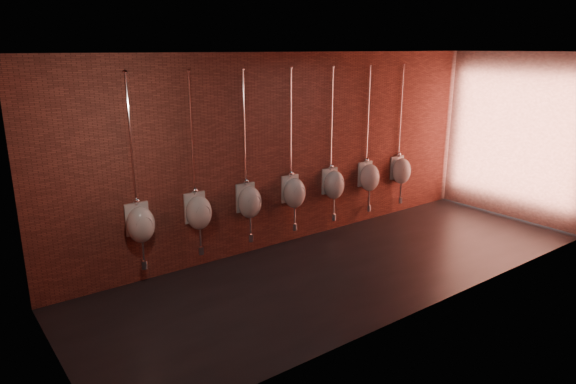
# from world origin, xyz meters

# --- Properties ---
(ground) EXTENTS (8.50, 8.50, 0.00)m
(ground) POSITION_xyz_m (0.00, 0.00, 0.00)
(ground) COLOR black
(ground) RESTS_ON ground
(room_shell) EXTENTS (8.54, 3.04, 3.22)m
(room_shell) POSITION_xyz_m (0.00, 0.00, 2.01)
(room_shell) COLOR black
(room_shell) RESTS_ON ground
(urinal_0) EXTENTS (0.41, 0.36, 2.72)m
(urinal_0) POSITION_xyz_m (-2.78, 1.36, 0.91)
(urinal_0) COLOR silver
(urinal_0) RESTS_ON ground
(urinal_1) EXTENTS (0.41, 0.36, 2.72)m
(urinal_1) POSITION_xyz_m (-1.89, 1.36, 0.91)
(urinal_1) COLOR silver
(urinal_1) RESTS_ON ground
(urinal_2) EXTENTS (0.41, 0.36, 2.72)m
(urinal_2) POSITION_xyz_m (-0.99, 1.36, 0.91)
(urinal_2) COLOR silver
(urinal_2) RESTS_ON ground
(urinal_3) EXTENTS (0.41, 0.36, 2.72)m
(urinal_3) POSITION_xyz_m (-0.10, 1.36, 0.91)
(urinal_3) COLOR silver
(urinal_3) RESTS_ON ground
(urinal_4) EXTENTS (0.41, 0.36, 2.72)m
(urinal_4) POSITION_xyz_m (0.80, 1.36, 0.91)
(urinal_4) COLOR silver
(urinal_4) RESTS_ON ground
(urinal_5) EXTENTS (0.41, 0.36, 2.72)m
(urinal_5) POSITION_xyz_m (1.69, 1.36, 0.91)
(urinal_5) COLOR silver
(urinal_5) RESTS_ON ground
(urinal_6) EXTENTS (0.41, 0.36, 2.72)m
(urinal_6) POSITION_xyz_m (2.58, 1.36, 0.91)
(urinal_6) COLOR silver
(urinal_6) RESTS_ON ground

